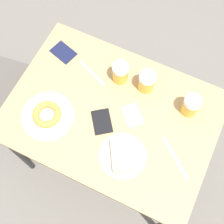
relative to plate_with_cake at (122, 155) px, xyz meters
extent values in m
plane|color=#666059|center=(0.17, 0.14, -0.79)|extent=(8.00, 8.00, 0.00)
cube|color=tan|center=(0.17, 0.14, -0.03)|extent=(0.73, 1.02, 0.03)
cylinder|color=black|center=(-0.15, -0.33, -0.42)|extent=(0.04, 0.04, 0.74)
cylinder|color=black|center=(0.50, -0.33, -0.42)|extent=(0.04, 0.04, 0.74)
cylinder|color=black|center=(-0.15, 0.61, -0.42)|extent=(0.04, 0.04, 0.74)
cylinder|color=black|center=(0.50, 0.61, -0.42)|extent=(0.04, 0.04, 0.74)
cube|color=#514C47|center=(0.16, 0.88, -0.35)|extent=(0.45, 0.45, 0.02)
cylinder|color=#514C47|center=(0.01, 0.68, -0.58)|extent=(0.03, 0.03, 0.43)
cylinder|color=#514C47|center=(0.36, 0.73, -0.58)|extent=(0.03, 0.03, 0.43)
cylinder|color=#514C47|center=(0.31, 1.07, -0.58)|extent=(0.03, 0.03, 0.43)
cylinder|color=white|center=(0.00, 0.00, -0.01)|extent=(0.22, 0.22, 0.01)
cube|color=#D1B27F|center=(0.00, 0.00, 0.01)|extent=(0.19, 0.17, 0.03)
cylinder|color=white|center=(0.02, 0.41, -0.01)|extent=(0.26, 0.26, 0.01)
torus|color=#D18938|center=(0.02, 0.41, 0.01)|extent=(0.14, 0.14, 0.04)
cylinder|color=gold|center=(0.37, 0.18, 0.03)|extent=(0.08, 0.08, 0.09)
cylinder|color=white|center=(0.37, 0.18, 0.09)|extent=(0.08, 0.08, 0.02)
cylinder|color=gold|center=(0.35, -0.20, 0.03)|extent=(0.08, 0.08, 0.09)
cylinder|color=white|center=(0.35, -0.20, 0.09)|extent=(0.08, 0.08, 0.02)
cylinder|color=gold|center=(0.38, 0.04, 0.03)|extent=(0.08, 0.08, 0.09)
cylinder|color=white|center=(0.38, 0.04, 0.09)|extent=(0.08, 0.08, 0.02)
cube|color=white|center=(0.21, 0.04, -0.01)|extent=(0.13, 0.13, 0.00)
cube|color=silver|center=(0.33, 0.32, -0.01)|extent=(0.08, 0.18, 0.00)
cube|color=silver|center=(0.10, -0.22, -0.01)|extent=(0.15, 0.18, 0.00)
cube|color=#141938|center=(0.38, 0.52, -0.01)|extent=(0.12, 0.15, 0.01)
cube|color=black|center=(0.11, 0.16, -0.01)|extent=(0.15, 0.15, 0.01)
camera|label=1|loc=(-0.35, -0.11, 1.40)|focal=50.00mm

